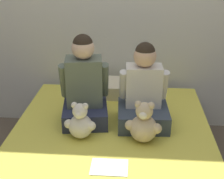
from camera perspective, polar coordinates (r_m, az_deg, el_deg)
The scene contains 7 objects.
bed at distance 2.11m, azimuth -0.50°, elevation -15.00°, with size 1.36×1.85×0.42m.
child_on_left at distance 2.15m, azimuth -5.07°, elevation 0.46°, with size 0.35×0.35×0.62m.
child_on_right at distance 2.14m, azimuth 5.78°, elevation -0.86°, with size 0.36×0.35×0.58m.
teddy_bear_held_by_left_child at distance 2.02m, azimuth -5.80°, elevation -6.10°, with size 0.21×0.16×0.25m.
teddy_bear_held_by_right_child at distance 1.98m, azimuth 5.80°, elevation -6.41°, with size 0.23×0.17×0.28m.
pillow_at_headboard at distance 2.61m, azimuth 0.86°, elevation 0.27°, with size 0.51×0.28×0.11m.
sign_card at distance 1.81m, azimuth -0.50°, elevation -14.01°, with size 0.21×0.15×0.00m.
Camera 1 is at (0.14, -1.62, 1.55)m, focal length 50.00 mm.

